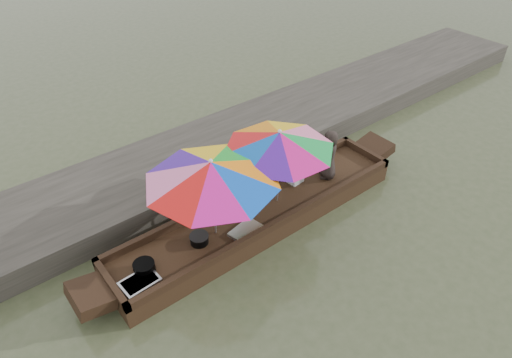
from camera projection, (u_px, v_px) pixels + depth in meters
water at (259, 224)px, 8.61m from camera, size 80.00×80.00×0.00m
dock at (196, 160)px, 9.83m from camera, size 22.00×2.20×0.50m
boat_hull at (259, 217)px, 8.51m from camera, size 5.89×1.20×0.35m
cooking_pot at (144, 268)px, 7.16m from camera, size 0.34×0.34×0.18m
tray_crayfish at (140, 283)px, 6.98m from camera, size 0.59×0.43×0.09m
tray_scallop at (247, 231)px, 7.90m from camera, size 0.64×0.50×0.06m
charcoal_grill at (199, 239)px, 7.68m from camera, size 0.31×0.31×0.15m
supply_bag at (295, 176)px, 8.99m from camera, size 0.30×0.25×0.26m
vendor at (329, 154)px, 8.90m from camera, size 0.60×0.60×1.05m
umbrella_bow at (213, 198)px, 7.45m from camera, size 2.39×2.39×1.55m
umbrella_stern at (278, 167)px, 8.14m from camera, size 2.47×2.47×1.55m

